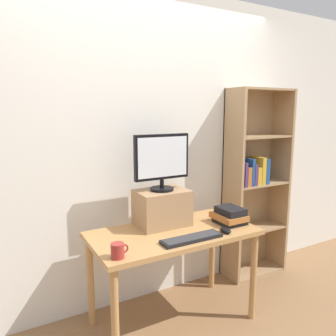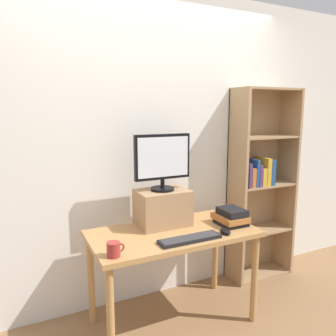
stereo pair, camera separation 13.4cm
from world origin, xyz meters
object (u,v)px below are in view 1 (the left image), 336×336
Objects in this scene: desk at (173,243)px; coffee_mug at (118,251)px; keyboard at (192,238)px; computer_monitor at (162,160)px; bookshelf_unit at (254,182)px; computer_mouse at (225,230)px; book_stack at (230,216)px; riser_box at (162,208)px.

coffee_mug is (-0.52, -0.23, 0.14)m from desk.
desk is 0.58m from coffee_mug.
desk is at bearing 96.14° from keyboard.
desk is 0.63m from computer_monitor.
keyboard is (-1.08, -0.54, -0.18)m from bookshelf_unit.
computer_mouse is 0.41× the size of book_stack.
computer_monitor is at bearing -171.65° from bookshelf_unit.
desk is 0.40m from computer_mouse.
desk is 0.67× the size of bookshelf_unit.
keyboard is at bearing 1.40° from coffee_mug.
computer_monitor is at bearing 130.88° from computer_mouse.
riser_box is 0.89× the size of computer_monitor.
desk is 2.73× the size of keyboard.
computer_monitor reaches higher than computer_mouse.
keyboard is at bearing -153.56° from bookshelf_unit.
bookshelf_unit is at bearing 18.72° from coffee_mug.
coffee_mug is at bearing -161.28° from bookshelf_unit.
computer_mouse is 0.22m from book_stack.
book_stack reaches higher than computer_mouse.
desk is 4.83× the size of book_stack.
coffee_mug is at bearing -142.86° from computer_monitor.
computer_mouse is (0.33, -0.38, -0.49)m from computer_monitor.
book_stack is (-0.62, -0.39, -0.13)m from bookshelf_unit.
computer_monitor is (0.00, -0.00, 0.37)m from riser_box.
coffee_mug is at bearing -142.75° from riser_box.
desk is at bearing -86.21° from computer_monitor.
book_stack is (0.49, -0.23, -0.08)m from riser_box.
computer_monitor reaches higher than coffee_mug.
computer_monitor is 3.96× the size of coffee_mug.
computer_monitor is at bearing 37.14° from coffee_mug.
keyboard is 0.29m from computer_mouse.
riser_box is at bearing 95.11° from keyboard.
riser_box reaches higher than book_stack.
riser_box is 0.88× the size of keyboard.
coffee_mug reaches higher than computer_mouse.
riser_box reaches higher than computer_mouse.
book_stack is (0.45, 0.15, 0.05)m from keyboard.
computer_mouse is at bearing -0.79° from keyboard.
keyboard is at bearing -162.26° from book_stack.
desk is at bearing 145.56° from computer_mouse.
computer_monitor is at bearing 154.95° from book_stack.
riser_box reaches higher than desk.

